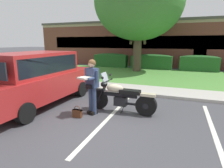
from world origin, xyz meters
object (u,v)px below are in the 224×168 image
(rider_person, at_px, (92,82))
(hedge_center_right, at_px, (199,63))
(motorcycle, at_px, (124,98))
(hedge_center_left, at_px, (151,61))
(hedge_left, at_px, (111,60))
(brick_building, at_px, (154,43))
(parked_suv_adjacent, at_px, (36,78))
(shade_tree, at_px, (139,2))
(handbag, at_px, (77,113))

(rider_person, xyz_separation_m, hedge_center_right, (3.64, 10.72, -0.36))
(motorcycle, relative_size, rider_person, 1.32)
(hedge_center_left, bearing_deg, rider_person, -90.28)
(rider_person, bearing_deg, hedge_center_left, 89.72)
(hedge_left, xyz_separation_m, hedge_center_left, (3.59, -0.00, 0.00))
(hedge_left, bearing_deg, hedge_center_right, -0.00)
(hedge_left, distance_m, brick_building, 7.30)
(rider_person, relative_size, parked_suv_adjacent, 0.35)
(shade_tree, bearing_deg, motorcycle, -79.20)
(hedge_left, height_order, hedge_center_left, same)
(motorcycle, distance_m, hedge_center_right, 10.60)
(handbag, distance_m, hedge_center_left, 11.14)
(motorcycle, relative_size, parked_suv_adjacent, 0.46)
(rider_person, bearing_deg, motorcycle, 28.99)
(motorcycle, height_order, rider_person, rider_person)
(shade_tree, distance_m, hedge_center_right, 6.39)
(rider_person, bearing_deg, handbag, -125.99)
(hedge_left, bearing_deg, hedge_center_left, -0.00)
(motorcycle, relative_size, handbag, 6.23)
(shade_tree, xyz_separation_m, hedge_center_right, (4.38, 1.79, -4.31))
(motorcycle, xyz_separation_m, parked_suv_adjacent, (-3.15, -0.34, 0.47))
(motorcycle, bearing_deg, hedge_center_left, 94.59)
(motorcycle, height_order, handbag, motorcycle)
(shade_tree, bearing_deg, hedge_left, 147.39)
(hedge_center_left, height_order, hedge_center_right, same)
(hedge_left, bearing_deg, shade_tree, -32.61)
(motorcycle, xyz_separation_m, hedge_left, (-4.41, 10.23, 0.16))
(rider_person, xyz_separation_m, hedge_center_left, (0.05, 10.72, -0.36))
(handbag, xyz_separation_m, shade_tree, (-0.44, 9.33, 4.81))
(rider_person, bearing_deg, parked_suv_adjacent, 176.25)
(handbag, xyz_separation_m, hedge_center_right, (3.93, 11.12, 0.51))
(hedge_center_right, distance_m, brick_building, 8.05)
(handbag, bearing_deg, hedge_center_right, 70.53)
(handbag, distance_m, shade_tree, 10.51)
(handbag, distance_m, parked_suv_adjacent, 2.21)
(parked_suv_adjacent, relative_size, hedge_center_right, 1.75)
(parked_suv_adjacent, bearing_deg, brick_building, 84.94)
(motorcycle, xyz_separation_m, hedge_center_right, (2.76, 10.23, 0.16))
(handbag, height_order, hedge_left, hedge_left)
(handbag, relative_size, shade_tree, 0.05)
(rider_person, bearing_deg, shade_tree, 94.72)
(hedge_center_left, bearing_deg, handbag, -91.79)
(parked_suv_adjacent, relative_size, hedge_center_left, 1.48)
(hedge_center_left, bearing_deg, shade_tree, -113.82)
(parked_suv_adjacent, bearing_deg, motorcycle, 6.07)
(motorcycle, xyz_separation_m, shade_tree, (-1.61, 8.44, 4.47))
(hedge_center_left, bearing_deg, motorcycle, -85.41)
(parked_suv_adjacent, distance_m, hedge_center_left, 10.83)
(motorcycle, bearing_deg, hedge_left, 113.30)
(shade_tree, relative_size, hedge_center_right, 2.75)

